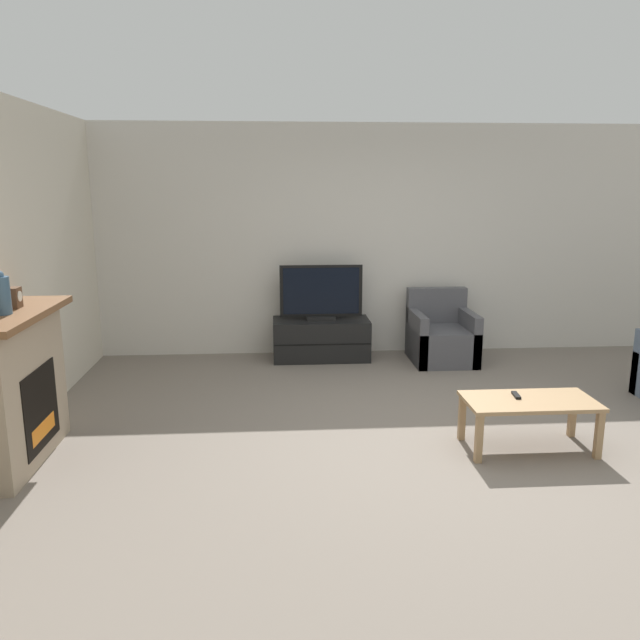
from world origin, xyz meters
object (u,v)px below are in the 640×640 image
(tv_stand, at_px, (321,339))
(remote, at_px, (516,395))
(tv, at_px, (321,294))
(mantel_vase_centre_left, at_px, (0,294))
(mantel_clock, at_px, (15,298))
(coffee_table, at_px, (529,406))
(fireplace, at_px, (14,387))
(armchair, at_px, (441,338))

(tv_stand, relative_size, remote, 7.26)
(tv, height_order, remote, tv)
(mantel_vase_centre_left, relative_size, mantel_clock, 2.03)
(mantel_clock, relative_size, tv_stand, 0.13)
(tv_stand, xyz_separation_m, coffee_table, (1.41, -2.66, 0.11))
(fireplace, xyz_separation_m, mantel_vase_centre_left, (0.02, -0.10, 0.70))
(armchair, height_order, coffee_table, armchair)
(mantel_vase_centre_left, bearing_deg, mantel_clock, 89.80)
(fireplace, bearing_deg, mantel_clock, 82.11)
(coffee_table, distance_m, remote, 0.13)
(tv, bearing_deg, coffee_table, -62.11)
(tv_stand, bearing_deg, mantel_clock, -134.03)
(fireplace, xyz_separation_m, armchair, (3.80, 2.43, -0.30))
(armchair, bearing_deg, mantel_clock, -148.67)
(mantel_clock, distance_m, tv, 3.48)
(tv_stand, bearing_deg, tv, -90.00)
(mantel_vase_centre_left, xyz_separation_m, tv_stand, (2.40, 2.71, -1.04))
(armchair, bearing_deg, remote, -91.27)
(coffee_table, bearing_deg, tv, 117.89)
(fireplace, bearing_deg, tv, 47.17)
(tv_stand, distance_m, armchair, 1.39)
(fireplace, relative_size, tv_stand, 1.14)
(fireplace, relative_size, remote, 8.26)
(tv_stand, xyz_separation_m, tv, (-0.00, -0.00, 0.53))
(mantel_clock, height_order, coffee_table, mantel_clock)
(fireplace, xyz_separation_m, tv, (2.42, 2.61, 0.19))
(mantel_vase_centre_left, height_order, mantel_clock, mantel_vase_centre_left)
(coffee_table, height_order, remote, remote)
(mantel_vase_centre_left, xyz_separation_m, mantel_clock, (0.00, 0.22, -0.07))
(tv, bearing_deg, mantel_vase_centre_left, -131.61)
(mantel_vase_centre_left, height_order, tv, mantel_vase_centre_left)
(mantel_vase_centre_left, distance_m, coffee_table, 3.92)
(coffee_table, bearing_deg, mantel_vase_centre_left, -179.34)
(tv, xyz_separation_m, armchair, (1.38, -0.18, -0.50))
(fireplace, height_order, armchair, fireplace)
(tv_stand, distance_m, coffee_table, 3.01)
(remote, bearing_deg, tv_stand, 123.65)
(armchair, bearing_deg, fireplace, -147.41)
(remote, bearing_deg, fireplace, -173.15)
(armchair, relative_size, remote, 5.29)
(mantel_clock, bearing_deg, armchair, 31.33)
(tv_stand, bearing_deg, fireplace, -132.81)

